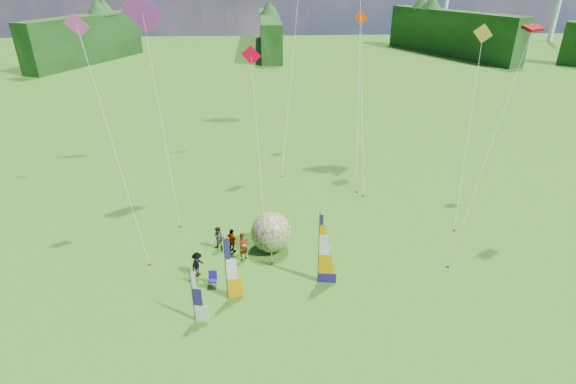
{
  "coord_description": "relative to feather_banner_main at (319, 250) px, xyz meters",
  "views": [
    {
      "loc": [
        -2.34,
        -17.88,
        16.47
      ],
      "look_at": [
        -1.0,
        4.0,
        5.5
      ],
      "focal_mm": 28.0,
      "sensor_mm": 36.0,
      "label": 1
    }
  ],
  "objects": [
    {
      "name": "bol_inflatable",
      "position": [
        -2.59,
        3.61,
        -0.96
      ],
      "size": [
        2.66,
        2.66,
        2.62
      ],
      "primitive_type": "sphere",
      "rotation": [
        0.0,
        0.0,
        0.01
      ],
      "color": "#040172",
      "rests_on": "ground"
    },
    {
      "name": "kite_whale",
      "position": [
        5.3,
        16.98,
        7.72
      ],
      "size": [
        9.77,
        15.54,
        19.98
      ],
      "primitive_type": null,
      "rotation": [
        0.0,
        0.0,
        -0.35
      ],
      "color": "black",
      "rests_on": "ground"
    },
    {
      "name": "small_kite_green",
      "position": [
        -0.23,
        20.12,
        5.9
      ],
      "size": [
        6.19,
        13.29,
        16.35
      ],
      "primitive_type": null,
      "rotation": [
        0.0,
        0.0,
        -0.12
      ],
      "color": "green",
      "rests_on": "ground"
    },
    {
      "name": "spectator_c",
      "position": [
        -7.02,
        1.07,
        -1.47
      ],
      "size": [
        0.78,
        1.1,
        1.6
      ],
      "primitive_type": "imported",
      "rotation": [
        0.0,
        0.0,
        1.14
      ],
      "color": "#66594C",
      "rests_on": "ground"
    },
    {
      "name": "camp_chair",
      "position": [
        -6.07,
        0.02,
        -1.81
      ],
      "size": [
        0.55,
        0.55,
        0.92
      ],
      "primitive_type": null,
      "rotation": [
        0.0,
        0.0,
        -0.03
      ],
      "color": "navy",
      "rests_on": "ground"
    },
    {
      "name": "side_banner_left",
      "position": [
        -5.14,
        -1.13,
        -0.31
      ],
      "size": [
        1.08,
        0.18,
        3.92
      ],
      "primitive_type": null,
      "rotation": [
        0.0,
        0.0,
        0.08
      ],
      "color": "#DE9300",
      "rests_on": "ground"
    },
    {
      "name": "feather_banner_main",
      "position": [
        0.0,
        0.0,
        0.0
      ],
      "size": [
        1.24,
        0.26,
        4.55
      ],
      "primitive_type": null,
      "rotation": [
        0.0,
        0.0,
        -0.13
      ],
      "color": "navy",
      "rests_on": "ground"
    },
    {
      "name": "small_kite_red",
      "position": [
        -3.37,
        12.15,
        3.51
      ],
      "size": [
        6.78,
        11.46,
        11.57
      ],
      "primitive_type": null,
      "rotation": [
        0.0,
        0.0,
        0.33
      ],
      "color": "red",
      "rests_on": "ground"
    },
    {
      "name": "side_banner_far",
      "position": [
        -6.74,
        -2.8,
        -0.68
      ],
      "size": [
        0.94,
        0.33,
        3.18
      ],
      "primitive_type": null,
      "rotation": [
        0.0,
        0.0,
        -0.25
      ],
      "color": "white",
      "rests_on": "ground"
    },
    {
      "name": "spectator_d",
      "position": [
        -5.1,
        3.47,
        -1.44
      ],
      "size": [
        0.99,
        0.95,
        1.67
      ],
      "primitive_type": "imported",
      "rotation": [
        0.0,
        0.0,
        2.41
      ],
      "color": "#66594C",
      "rests_on": "ground"
    },
    {
      "name": "spectator_b",
      "position": [
        -5.98,
        3.76,
        -1.44
      ],
      "size": [
        0.89,
        0.79,
        1.66
      ],
      "primitive_type": "imported",
      "rotation": [
        0.0,
        0.0,
        -0.61
      ],
      "color": "#66594C",
      "rests_on": "ground"
    },
    {
      "name": "small_kite_orange",
      "position": [
        5.36,
        15.14,
        4.58
      ],
      "size": [
        6.26,
        11.15,
        13.71
      ],
      "primitive_type": null,
      "rotation": [
        0.0,
        0.0,
        0.34
      ],
      "color": "#FF3A00",
      "rests_on": "ground"
    },
    {
      "name": "kite_rainbow_delta",
      "position": [
        -10.13,
        10.37,
        5.78
      ],
      "size": [
        10.68,
        13.78,
        16.1
      ],
      "primitive_type": null,
      "rotation": [
        0.0,
        0.0,
        0.32
      ],
      "color": "#F83A08",
      "rests_on": "ground"
    },
    {
      "name": "kite_parafoil",
      "position": [
        10.82,
        3.82,
        5.09
      ],
      "size": [
        10.96,
        11.2,
        14.74
      ],
      "primitive_type": null,
      "rotation": [
        0.0,
        0.0,
        0.37
      ],
      "color": "#DD0008",
      "rests_on": "ground"
    },
    {
      "name": "ground",
      "position": [
        -0.68,
        -3.08,
        -2.27
      ],
      "size": [
        220.0,
        220.0,
        0.0
      ],
      "primitive_type": "plane",
      "color": "#3B7E26",
      "rests_on": "ground"
    },
    {
      "name": "small_kite_yellow",
      "position": [
        11.85,
        8.98,
        4.4
      ],
      "size": [
        6.39,
        10.58,
        13.35
      ],
      "primitive_type": null,
      "rotation": [
        0.0,
        0.0,
        -0.07
      ],
      "color": "yellow",
      "rests_on": "ground"
    },
    {
      "name": "small_kite_pink",
      "position": [
        -12.29,
        5.93,
        4.97
      ],
      "size": [
        8.69,
        10.94,
        14.49
      ],
      "primitive_type": null,
      "rotation": [
        0.0,
        0.0,
        0.23
      ],
      "color": "#D43D94",
      "rests_on": "ground"
    },
    {
      "name": "spectator_a",
      "position": [
        -4.36,
        2.62,
        -1.34
      ],
      "size": [
        0.8,
        0.8,
        1.87
      ],
      "primitive_type": "imported",
      "rotation": [
        0.0,
        0.0,
        0.78
      ],
      "color": "#66594C",
      "rests_on": "ground"
    },
    {
      "name": "treeline_ring",
      "position": [
        -0.68,
        -3.08,
        1.73
      ],
      "size": [
        210.0,
        210.0,
        8.0
      ],
      "primitive_type": null,
      "color": "#25591D",
      "rests_on": "ground"
    }
  ]
}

